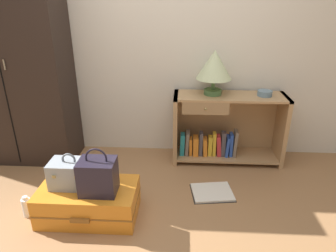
{
  "coord_description": "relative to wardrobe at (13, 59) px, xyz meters",
  "views": [
    {
      "loc": [
        0.3,
        -1.6,
        1.59
      ],
      "look_at": [
        0.16,
        0.82,
        0.55
      ],
      "focal_mm": 32.54,
      "sensor_mm": 36.0,
      "label": 1
    }
  ],
  "objects": [
    {
      "name": "ground_plane",
      "position": [
        1.34,
        -1.2,
        -1.03
      ],
      "size": [
        9.0,
        9.0,
        0.0
      ],
      "primitive_type": "plane",
      "color": "#9E7047"
    },
    {
      "name": "back_wall",
      "position": [
        1.34,
        0.3,
        0.27
      ],
      "size": [
        6.4,
        0.1,
        2.6
      ],
      "primitive_type": "cube",
      "color": "silver",
      "rests_on": "ground_plane"
    },
    {
      "name": "wardrobe",
      "position": [
        0.0,
        0.0,
        0.0
      ],
      "size": [
        1.02,
        0.47,
        2.07
      ],
      "color": "black",
      "rests_on": "ground_plane"
    },
    {
      "name": "bookshelf",
      "position": [
        2.03,
        0.06,
        -0.7
      ],
      "size": [
        1.1,
        0.36,
        0.71
      ],
      "color": "tan",
      "rests_on": "ground_plane"
    },
    {
      "name": "table_lamp",
      "position": [
        1.91,
        0.06,
        -0.05
      ],
      "size": [
        0.34,
        0.34,
        0.43
      ],
      "color": "#4C7542",
      "rests_on": "bookshelf"
    },
    {
      "name": "bowl",
      "position": [
        2.4,
        0.04,
        -0.3
      ],
      "size": [
        0.14,
        0.14,
        0.05
      ],
      "primitive_type": "cylinder",
      "color": "slate",
      "rests_on": "bookshelf"
    },
    {
      "name": "suitcase_large",
      "position": [
        0.91,
        -0.91,
        -0.91
      ],
      "size": [
        0.75,
        0.44,
        0.25
      ],
      "color": "orange",
      "rests_on": "ground_plane"
    },
    {
      "name": "train_case",
      "position": [
        0.79,
        -0.89,
        -0.68
      ],
      "size": [
        0.3,
        0.21,
        0.28
      ],
      "color": "#8E99A3",
      "rests_on": "suitcase_large"
    },
    {
      "name": "handbag",
      "position": [
        1.02,
        -0.96,
        -0.65
      ],
      "size": [
        0.26,
        0.2,
        0.36
      ],
      "color": "#231E2D",
      "rests_on": "suitcase_large"
    },
    {
      "name": "bottle",
      "position": [
        0.43,
        -0.95,
        -0.95
      ],
      "size": [
        0.07,
        0.07,
        0.18
      ],
      "color": "white",
      "rests_on": "ground_plane"
    },
    {
      "name": "open_book_on_floor",
      "position": [
        1.89,
        -0.57,
        -1.03
      ],
      "size": [
        0.39,
        0.33,
        0.02
      ],
      "color": "white",
      "rests_on": "ground_plane"
    }
  ]
}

